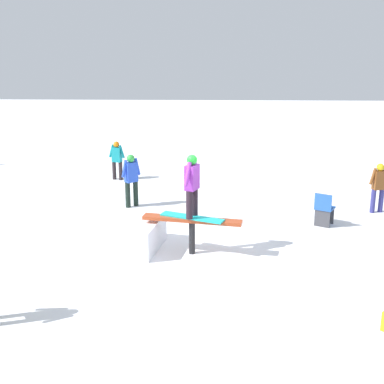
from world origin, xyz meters
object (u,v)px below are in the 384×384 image
Objects in this scene: rail_feature at (192,224)px; bystander_teal at (117,158)px; bystander_blue at (131,178)px; bystander_brown at (379,185)px; folding_chair at (324,210)px; main_rider_on_rail at (192,187)px.

bystander_teal reaches higher than rail_feature.
bystander_blue is at bearing 129.07° from rail_feature.
bystander_blue is 3.11m from bystander_teal.
bystander_brown is at bearing -43.33° from bystander_blue.
bystander_teal is 1.50× the size of folding_chair.
folding_chair is (6.08, -4.43, -0.33)m from bystander_teal.
bystander_brown is 1.05× the size of bystander_teal.
bystander_blue is (-6.87, 0.32, 0.07)m from bystander_brown.
folding_chair is (5.17, -1.46, -0.44)m from bystander_blue.
bystander_brown is 1.58× the size of folding_chair.
bystander_teal is (-2.74, 6.39, -0.82)m from main_rider_on_rail.
rail_feature is 3.88m from folding_chair.
main_rider_on_rail is at bearing 59.31° from folding_chair.
main_rider_on_rail is at bearing 0.00° from rail_feature.
main_rider_on_rail is (0.00, 0.00, 0.85)m from rail_feature.
rail_feature is at bearing -102.46° from bystander_blue.
rail_feature is 2.55× the size of folding_chair.
main_rider_on_rail is 5.97m from bystander_brown.
rail_feature is 1.61× the size of bystander_brown.
bystander_blue reaches higher than bystander_brown.
main_rider_on_rail reaches higher than bystander_teal.
bystander_brown reaches higher than bystander_teal.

